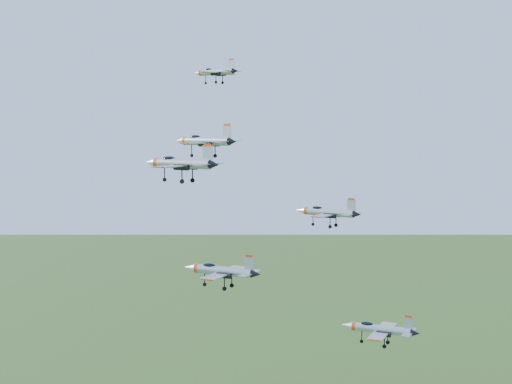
% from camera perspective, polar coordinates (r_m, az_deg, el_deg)
% --- Properties ---
extents(jet_lead, '(10.52, 8.81, 2.82)m').
position_cam_1_polar(jet_lead, '(132.44, -3.30, 9.57)').
color(jet_lead, '#A4AAB1').
extents(jet_left_high, '(12.71, 10.67, 3.41)m').
position_cam_1_polar(jet_left_high, '(112.46, -4.15, 4.10)').
color(jet_left_high, '#A4AAB1').
extents(jet_right_high, '(12.64, 10.49, 3.38)m').
position_cam_1_polar(jet_right_high, '(96.26, -6.09, 2.31)').
color(jet_right_high, '#A4AAB1').
extents(jet_left_low, '(11.62, 9.65, 3.11)m').
position_cam_1_polar(jet_left_low, '(113.87, 5.70, -1.60)').
color(jet_left_low, '#A4AAB1').
extents(jet_right_low, '(11.97, 9.85, 3.21)m').
position_cam_1_polar(jet_right_low, '(99.07, -2.83, -6.28)').
color(jet_right_low, '#A4AAB1').
extents(jet_trail, '(11.57, 9.56, 3.09)m').
position_cam_1_polar(jet_trail, '(105.47, 9.80, -10.73)').
color(jet_trail, '#A4AAB1').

